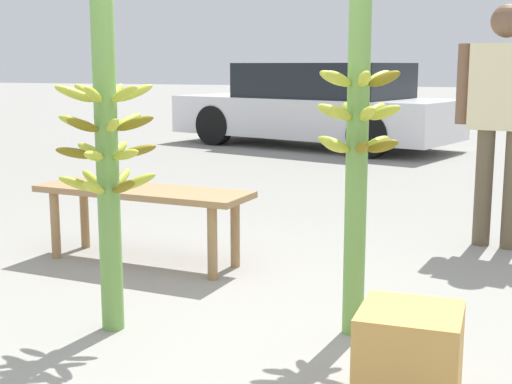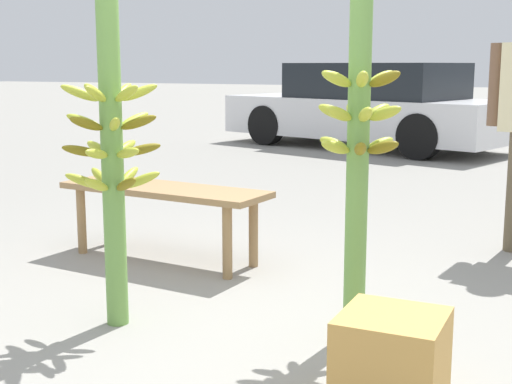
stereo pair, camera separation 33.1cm
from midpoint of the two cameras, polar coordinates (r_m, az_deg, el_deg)
ground_plane at (r=3.31m, az=-0.10°, el=-12.39°), size 80.00×80.00×0.00m
banana_stalk_left at (r=3.44m, az=-8.77°, el=3.09°), size 0.47×0.48×1.63m
banana_stalk_center at (r=3.28m, az=11.02°, el=3.09°), size 0.41×0.39×1.60m
market_bench at (r=4.66m, az=-5.38°, el=-0.45°), size 1.47×0.56×0.49m
parked_car at (r=11.21m, az=9.80°, el=6.72°), size 4.74×2.90×1.30m
produce_crate at (r=2.77m, az=14.26°, el=-13.20°), size 0.37×0.37×0.37m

